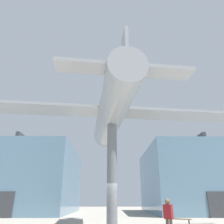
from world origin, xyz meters
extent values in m
cube|color=#60849E|center=(-10.04, 15.43, 3.89)|extent=(10.57, 14.14, 7.77)
cube|color=#383A3F|center=(-10.04, 15.43, 8.07)|extent=(0.36, 13.43, 0.60)
cube|color=#383A3F|center=(-10.04, 8.30, 1.15)|extent=(1.80, 0.12, 2.30)
cube|color=#60849E|center=(10.04, 15.43, 3.89)|extent=(10.57, 14.14, 7.77)
cube|color=#383A3F|center=(10.04, 15.43, 8.07)|extent=(0.36, 13.43, 0.60)
cube|color=#383A3F|center=(10.04, 8.30, 1.15)|extent=(1.80, 0.12, 2.30)
cylinder|color=slate|center=(0.00, 0.00, 3.11)|extent=(0.63, 0.63, 6.23)
cylinder|color=#93999E|center=(0.00, 0.00, 7.17)|extent=(3.21, 11.76, 1.89)
cube|color=#93999E|center=(0.00, 0.00, 7.17)|extent=(20.51, 4.19, 0.18)
cube|color=#93999E|center=(0.58, -5.08, 7.32)|extent=(6.61, 1.74, 0.18)
cube|color=#93999E|center=(0.58, -5.08, 8.40)|extent=(0.30, 1.11, 2.08)
cone|color=#93999E|center=(-0.73, 6.35, 7.17)|extent=(1.73, 1.34, 1.61)
sphere|color=black|center=(-0.82, 7.11, 7.17)|extent=(0.44, 0.44, 0.44)
cube|color=maroon|center=(2.56, -2.87, 1.09)|extent=(0.45, 0.43, 0.61)
sphere|color=brown|center=(2.56, -2.87, 1.52)|extent=(0.25, 0.25, 0.25)
cube|color=#846647|center=(4.13, 1.16, 0.47)|extent=(1.62, 0.98, 0.05)
cylinder|color=#333338|center=(3.54, 1.40, 0.23)|extent=(0.08, 0.08, 0.45)
cylinder|color=#333338|center=(4.71, 0.91, 0.23)|extent=(0.08, 0.08, 0.45)
camera|label=1|loc=(-0.14, -13.88, 1.63)|focal=35.00mm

